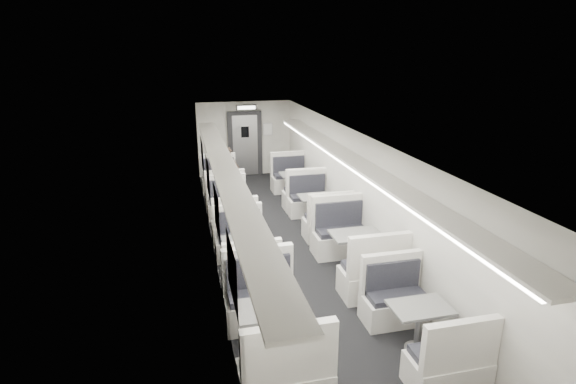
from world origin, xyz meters
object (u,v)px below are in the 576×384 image
booth_left_a (222,187)px  booth_left_c (245,256)px  booth_right_b (317,210)px  passenger (228,179)px  vestibule_door (245,144)px  booth_left_b (231,214)px  booth_left_d (271,332)px  booth_right_d (418,328)px  exit_sign (246,107)px  booth_right_a (296,186)px  booth_right_c (355,253)px

booth_left_a → booth_left_c: booth_left_a is taller
booth_right_b → passenger: bearing=140.3°
passenger → vestibule_door: bearing=60.2°
booth_left_c → vestibule_door: 6.81m
booth_left_b → booth_left_c: 2.27m
booth_right_b → booth_left_b: bearing=171.4°
booth_left_d → booth_right_d: bearing=-9.1°
vestibule_door → exit_sign: 1.33m
exit_sign → booth_right_a: bearing=-66.3°
booth_left_a → booth_left_d: (0.00, -6.85, 0.03)m
booth_left_d → passenger: size_ratio=1.33×
booth_left_d → booth_right_d: 2.03m
booth_left_c → passenger: 3.58m
booth_left_c → passenger: bearing=88.5°
passenger → exit_sign: 3.17m
booth_right_b → passenger: (-1.91, 1.58, 0.46)m
vestibule_door → booth_right_a: bearing=-70.1°
booth_left_b → booth_right_b: booth_right_b is taller
booth_left_c → booth_left_d: (0.00, -2.45, 0.04)m
booth_left_a → exit_sign: 2.82m
booth_left_a → booth_right_c: 5.23m
passenger → exit_sign: bearing=57.5°
booth_left_b → booth_right_d: (2.00, -5.04, 0.00)m
booth_left_a → booth_right_a: (2.00, -0.46, 0.01)m
booth_right_a → booth_right_d: (0.00, -6.71, -0.03)m
booth_right_d → booth_left_c: bearing=125.9°
passenger → vestibule_door: 3.29m
booth_right_d → passenger: bearing=106.8°
booth_left_d → booth_left_b: bearing=90.0°
booth_right_a → booth_left_b: bearing=-140.1°
booth_left_d → vestibule_door: vestibule_door is taller
booth_left_a → booth_right_a: size_ratio=0.96×
booth_left_b → passenger: bearing=85.8°
booth_right_c → booth_left_c: bearing=167.7°
booth_right_c → exit_sign: (-1.00, 6.65, 1.88)m
booth_left_b → vestibule_door: vestibule_door is taller
booth_right_c → booth_right_d: booth_right_c is taller
booth_left_d → booth_right_c: (2.00, 2.01, 0.01)m
booth_left_b → vestibule_door: (1.00, 4.44, 0.69)m
booth_left_d → exit_sign: exit_sign is taller
booth_left_d → booth_right_c: booth_right_c is taller
booth_left_a → booth_right_b: (2.00, -2.43, 0.01)m
booth_left_c → exit_sign: exit_sign is taller
booth_right_a → booth_right_d: size_ratio=1.07×
booth_left_a → booth_left_b: booth_left_a is taller
booth_left_b → passenger: 1.37m
booth_right_c → booth_right_d: (0.00, -2.33, -0.05)m
exit_sign → passenger: bearing=-108.7°
booth_left_c → vestibule_door: vestibule_door is taller
booth_left_b → booth_right_a: size_ratio=0.93×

